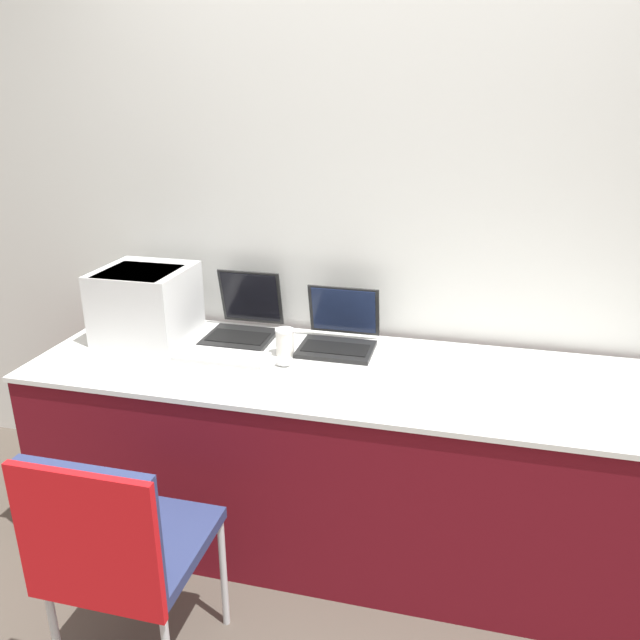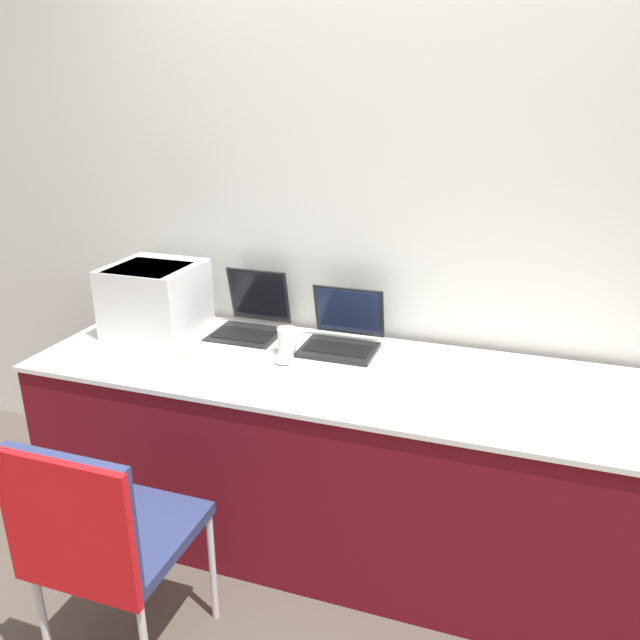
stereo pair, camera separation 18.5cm
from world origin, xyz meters
name	(u,v)px [view 1 (the left image)]	position (x,y,z in m)	size (l,w,h in m)	color
ground_plane	(338,602)	(0.00, 0.00, 0.00)	(14.00, 14.00, 0.00)	brown
wall_back	(383,214)	(0.00, 0.82, 1.30)	(8.00, 0.05, 2.60)	silver
table	(359,458)	(0.00, 0.37, 0.39)	(2.59, 0.77, 0.78)	maroon
printer	(146,300)	(-0.97, 0.51, 0.94)	(0.37, 0.37, 0.30)	silver
laptop_left	(243,323)	(-0.57, 0.62, 0.83)	(0.28, 0.32, 0.27)	black
laptop_right	(339,335)	(-0.13, 0.59, 0.83)	(0.30, 0.30, 0.24)	black
external_keyboard	(221,357)	(-0.56, 0.35, 0.79)	(0.38, 0.14, 0.02)	silver
coffee_cup	(285,342)	(-0.33, 0.45, 0.83)	(0.08, 0.08, 0.11)	white
mouse	(283,362)	(-0.30, 0.35, 0.79)	(0.07, 0.04, 0.03)	silver
chair	(115,545)	(-0.55, -0.51, 0.56)	(0.42, 0.46, 0.88)	navy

